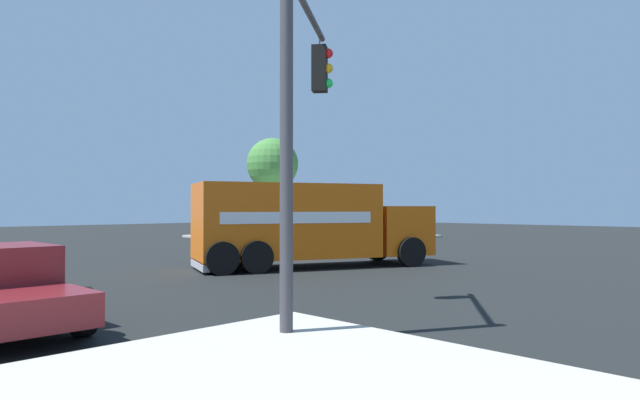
{
  "coord_description": "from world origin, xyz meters",
  "views": [
    {
      "loc": [
        13.43,
        14.07,
        2.0
      ],
      "look_at": [
        0.39,
        1.07,
        2.25
      ],
      "focal_mm": 31.35,
      "sensor_mm": 36.0,
      "label": 1
    }
  ],
  "objects": [
    {
      "name": "traffic_light_primary",
      "position": [
        6.94,
        7.16,
        3.86
      ],
      "size": [
        2.97,
        2.2,
        5.7
      ],
      "color": "#38383D",
      "rests_on": "sidewalk_corner_far"
    },
    {
      "name": "delivery_truck",
      "position": [
        0.42,
        0.49,
        1.46
      ],
      "size": [
        8.31,
        5.5,
        2.78
      ],
      "color": "orange",
      "rests_on": "ground"
    },
    {
      "name": "ground_plane",
      "position": [
        0.0,
        0.0,
        0.0
      ],
      "size": [
        100.0,
        100.0,
        0.0
      ],
      "primitive_type": "plane",
      "color": "black"
    },
    {
      "name": "pedestrian_near_corner",
      "position": [
        -12.65,
        -10.89,
        1.08
      ],
      "size": [
        0.52,
        0.29,
        1.66
      ],
      "color": "black",
      "rests_on": "sidewalk_corner_near"
    },
    {
      "name": "sidewalk_corner_near",
      "position": [
        -12.93,
        -12.93,
        0.07
      ],
      "size": [
        12.46,
        12.46,
        0.14
      ],
      "primitive_type": "cube",
      "color": "#B2ADA0",
      "rests_on": "ground"
    },
    {
      "name": "pedestrian_crossing",
      "position": [
        -11.43,
        -14.85,
        1.11
      ],
      "size": [
        0.53,
        0.24,
        1.71
      ],
      "color": "#4C4C51",
      "rests_on": "sidewalk_corner_near"
    },
    {
      "name": "shade_tree_near",
      "position": [
        -13.25,
        -17.51,
        5.21
      ],
      "size": [
        3.83,
        3.83,
        7.0
      ],
      "color": "brown",
      "rests_on": "sidewalk_corner_near"
    },
    {
      "name": "sedan_tan",
      "position": [
        -9.27,
        -5.19,
        0.63
      ],
      "size": [
        2.08,
        4.32,
        1.31
      ],
      "color": "tan",
      "rests_on": "ground"
    },
    {
      "name": "picket_fence_run",
      "position": [
        -12.93,
        -18.92,
        0.62
      ],
      "size": [
        7.12,
        0.05,
        0.95
      ],
      "color": "white",
      "rests_on": "sidewalk_corner_near"
    }
  ]
}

